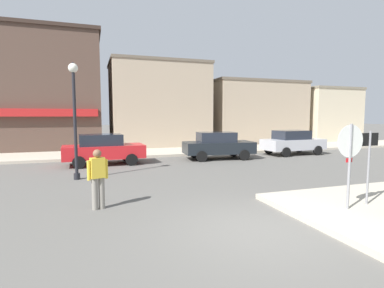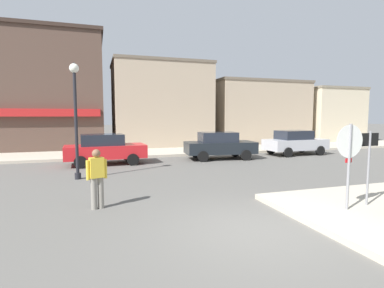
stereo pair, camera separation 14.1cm
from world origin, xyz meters
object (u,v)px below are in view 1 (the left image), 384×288
at_px(stop_sign, 350,155).
at_px(lamp_post, 74,104).
at_px(parked_car_nearest, 103,149).
at_px(parked_car_second, 218,145).
at_px(pedestrian_crossing_near, 98,177).
at_px(one_way_sign, 369,160).
at_px(parked_car_third, 293,142).

bearing_deg(stop_sign, lamp_post, 135.06).
relative_size(lamp_post, parked_car_nearest, 1.11).
height_order(parked_car_second, pedestrian_crossing_near, pedestrian_crossing_near).
height_order(parked_car_nearest, pedestrian_crossing_near, pedestrian_crossing_near).
height_order(one_way_sign, pedestrian_crossing_near, one_way_sign).
bearing_deg(lamp_post, stop_sign, -44.94).
height_order(parked_car_nearest, parked_car_third, same).
distance_m(lamp_post, parked_car_third, 13.56).
bearing_deg(parked_car_third, parked_car_second, -176.69).
relative_size(parked_car_nearest, parked_car_second, 0.99).
height_order(parked_car_third, pedestrian_crossing_near, pedestrian_crossing_near).
height_order(stop_sign, parked_car_second, stop_sign).
height_order(stop_sign, parked_car_nearest, stop_sign).
bearing_deg(one_way_sign, parked_car_second, 89.95).
bearing_deg(lamp_post, pedestrian_crossing_near, -80.24).
height_order(lamp_post, parked_car_second, lamp_post).
height_order(one_way_sign, parked_car_third, one_way_sign).
bearing_deg(one_way_sign, stop_sign, -169.94).
height_order(parked_car_nearest, parked_car_second, same).
bearing_deg(pedestrian_crossing_near, parked_car_third, 33.05).
distance_m(one_way_sign, lamp_post, 10.07).
xyz_separation_m(parked_car_nearest, parked_car_second, (6.36, -0.03, 0.00)).
bearing_deg(one_way_sign, lamp_post, 138.92).
bearing_deg(pedestrian_crossing_near, lamp_post, 99.76).
bearing_deg(parked_car_third, pedestrian_crossing_near, -146.95).
height_order(stop_sign, one_way_sign, stop_sign).
xyz_separation_m(one_way_sign, parked_car_third, (5.38, 10.22, -0.52)).
bearing_deg(one_way_sign, pedestrian_crossing_near, 161.04).
bearing_deg(parked_car_third, stop_sign, -120.80).
relative_size(stop_sign, parked_car_second, 0.56).
distance_m(stop_sign, parked_car_nearest, 11.53).
relative_size(one_way_sign, pedestrian_crossing_near, 1.30).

